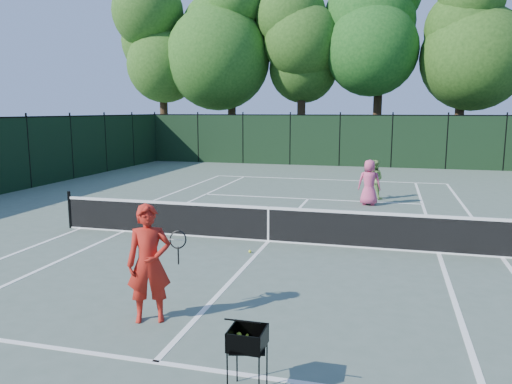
% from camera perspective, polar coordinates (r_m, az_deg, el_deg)
% --- Properties ---
extents(ground, '(90.00, 90.00, 0.00)m').
position_cam_1_polar(ground, '(12.80, 1.41, -5.68)').
color(ground, '#4E5F52').
rests_on(ground, ground).
extents(sideline_doubles_left, '(0.10, 23.77, 0.01)m').
position_cam_1_polar(sideline_doubles_left, '(15.03, -19.41, -3.94)').
color(sideline_doubles_left, white).
rests_on(sideline_doubles_left, ground).
extents(sideline_doubles_right, '(0.10, 23.77, 0.01)m').
position_cam_1_polar(sideline_doubles_right, '(12.74, 26.34, -6.74)').
color(sideline_doubles_right, white).
rests_on(sideline_doubles_right, ground).
extents(sideline_singles_left, '(0.10, 23.77, 0.01)m').
position_cam_1_polar(sideline_singles_left, '(14.31, -14.87, -4.37)').
color(sideline_singles_left, white).
rests_on(sideline_singles_left, ground).
extents(sideline_singles_right, '(0.10, 23.77, 0.01)m').
position_cam_1_polar(sideline_singles_right, '(12.53, 20.15, -6.59)').
color(sideline_singles_right, white).
rests_on(sideline_singles_right, ground).
extents(baseline_far, '(10.97, 0.10, 0.01)m').
position_cam_1_polar(baseline_far, '(24.31, 8.03, 1.42)').
color(baseline_far, white).
rests_on(baseline_far, ground).
extents(service_line_near, '(8.23, 0.10, 0.01)m').
position_cam_1_polar(service_line_near, '(7.14, -11.46, -18.52)').
color(service_line_near, white).
rests_on(service_line_near, ground).
extents(service_line_far, '(8.23, 0.10, 0.01)m').
position_cam_1_polar(service_line_far, '(18.94, 5.98, -0.79)').
color(service_line_far, white).
rests_on(service_line_far, ground).
extents(center_service_line, '(0.10, 12.80, 0.01)m').
position_cam_1_polar(center_service_line, '(12.80, 1.41, -5.67)').
color(center_service_line, white).
rests_on(center_service_line, ground).
extents(tennis_net, '(11.69, 0.09, 1.06)m').
position_cam_1_polar(tennis_net, '(12.69, 1.42, -3.60)').
color(tennis_net, black).
rests_on(tennis_net, ground).
extents(fence_far, '(24.00, 0.05, 3.00)m').
position_cam_1_polar(fence_far, '(30.22, 9.54, 5.77)').
color(fence_far, black).
rests_on(fence_far, ground).
extents(tree_0, '(6.40, 6.40, 13.14)m').
position_cam_1_polar(tree_0, '(37.42, -10.72, 16.63)').
color(tree_0, black).
rests_on(tree_0, ground).
extents(tree_1, '(6.80, 6.80, 13.98)m').
position_cam_1_polar(tree_1, '(36.13, -2.85, 17.89)').
color(tree_1, black).
rests_on(tree_1, ground).
extents(tree_2, '(6.00, 6.00, 12.40)m').
position_cam_1_polar(tree_2, '(34.61, 5.31, 16.63)').
color(tree_2, black).
rests_on(tree_2, ground).
extents(tree_3, '(7.00, 7.00, 14.45)m').
position_cam_1_polar(tree_3, '(34.80, 14.08, 18.49)').
color(tree_3, black).
rests_on(tree_3, ground).
extents(tree_4, '(6.20, 6.20, 12.97)m').
position_cam_1_polar(tree_4, '(34.21, 22.76, 16.75)').
color(tree_4, black).
rests_on(tree_4, ground).
extents(coach, '(0.83, 0.89, 1.89)m').
position_cam_1_polar(coach, '(8.08, -12.11, -7.98)').
color(coach, '#B11D14').
rests_on(coach, ground).
extents(player_pink, '(0.80, 0.53, 1.61)m').
position_cam_1_polar(player_pink, '(17.97, 12.82, 1.07)').
color(player_pink, '#C94774').
rests_on(player_pink, ground).
extents(player_green, '(0.82, 0.70, 1.47)m').
position_cam_1_polar(player_green, '(19.31, 13.32, 1.41)').
color(player_green, '#92C361').
rests_on(player_green, ground).
extents(ball_hopper, '(0.51, 0.51, 0.80)m').
position_cam_1_polar(ball_hopper, '(6.09, -0.98, -16.42)').
color(ball_hopper, black).
rests_on(ball_hopper, ground).
extents(loose_ball_midcourt, '(0.07, 0.07, 0.07)m').
position_cam_1_polar(loose_ball_midcourt, '(11.81, -0.69, -6.80)').
color(loose_ball_midcourt, '#CCDB2C').
rests_on(loose_ball_midcourt, ground).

